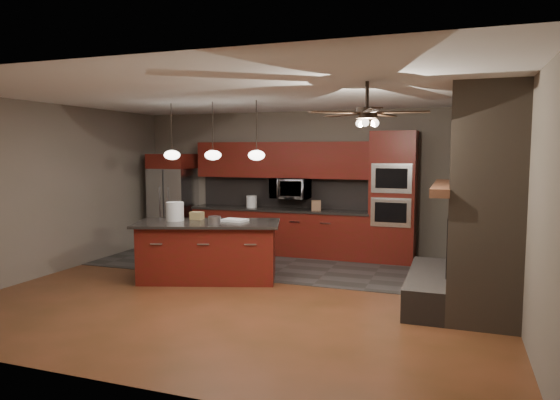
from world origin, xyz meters
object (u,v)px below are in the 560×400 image
at_px(cardboard_box, 197,216).
at_px(counter_bucket, 252,202).
at_px(kitchen_island, 208,251).
at_px(refrigerator, 173,201).
at_px(oven_tower, 393,197).
at_px(white_bucket, 175,211).
at_px(microwave, 291,188).
at_px(counter_box, 316,205).
at_px(paint_can, 215,220).
at_px(paint_tray, 235,220).

bearing_deg(cardboard_box, counter_bucket, 89.37).
bearing_deg(kitchen_island, refrigerator, 114.15).
height_order(refrigerator, cardboard_box, refrigerator).
height_order(oven_tower, kitchen_island, oven_tower).
relative_size(kitchen_island, white_bucket, 8.10).
xyz_separation_m(microwave, kitchen_island, (-0.59, -2.31, -0.84)).
relative_size(refrigerator, counter_bucket, 8.28).
bearing_deg(counter_box, paint_can, -129.83).
xyz_separation_m(white_bucket, paint_tray, (0.92, 0.25, -0.13)).
xyz_separation_m(kitchen_island, counter_box, (1.14, 2.21, 0.53)).
relative_size(oven_tower, paint_tray, 6.33).
relative_size(oven_tower, kitchen_island, 0.98).
xyz_separation_m(paint_can, counter_box, (0.92, 2.41, 0.01)).
bearing_deg(cardboard_box, oven_tower, 37.58).
relative_size(refrigerator, kitchen_island, 0.81).
distance_m(oven_tower, counter_bucket, 2.78).
height_order(oven_tower, white_bucket, oven_tower).
height_order(refrigerator, paint_tray, refrigerator).
bearing_deg(oven_tower, white_bucket, -143.67).
height_order(paint_can, counter_bucket, counter_bucket).
relative_size(kitchen_island, cardboard_box, 12.34).
relative_size(microwave, counter_bucket, 3.09).
height_order(paint_can, paint_tray, paint_can).
distance_m(paint_tray, cardboard_box, 0.67).
xyz_separation_m(kitchen_island, counter_bucket, (-0.21, 2.26, 0.55)).
bearing_deg(paint_tray, counter_box, 74.53).
distance_m(kitchen_island, white_bucket, 0.82).
bearing_deg(oven_tower, cardboard_box, -144.49).
bearing_deg(refrigerator, counter_box, 0.58).
bearing_deg(refrigerator, white_bucket, -57.65).
xyz_separation_m(microwave, counter_bucket, (-0.80, -0.05, -0.28)).
bearing_deg(paint_can, counter_box, 69.00).
height_order(refrigerator, paint_can, refrigerator).
relative_size(kitchen_island, counter_box, 12.59).
relative_size(oven_tower, counter_bucket, 10.04).
distance_m(oven_tower, white_bucket, 3.88).
xyz_separation_m(microwave, cardboard_box, (-0.90, -2.11, -0.32)).
bearing_deg(kitchen_island, cardboard_box, 128.92).
bearing_deg(white_bucket, cardboard_box, 44.54).
bearing_deg(counter_bucket, cardboard_box, -92.70).
xyz_separation_m(oven_tower, refrigerator, (-4.54, -0.07, -0.21)).
distance_m(kitchen_island, paint_tray, 0.63).
xyz_separation_m(refrigerator, counter_bucket, (1.76, 0.08, 0.04)).
distance_m(paint_can, cardboard_box, 0.66).
bearing_deg(white_bucket, oven_tower, 36.33).
bearing_deg(paint_tray, kitchen_island, -145.40).
bearing_deg(cardboard_box, paint_can, -35.45).
xyz_separation_m(microwave, white_bucket, (-1.15, -2.36, -0.23)).
distance_m(microwave, cardboard_box, 2.31).
distance_m(microwave, counter_bucket, 0.85).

